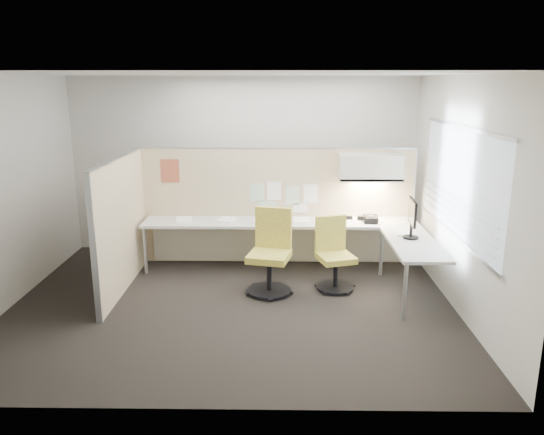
{
  "coord_description": "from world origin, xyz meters",
  "views": [
    {
      "loc": [
        0.59,
        -6.22,
        2.73
      ],
      "look_at": [
        0.48,
        0.8,
        0.91
      ],
      "focal_mm": 35.0,
      "sensor_mm": 36.0,
      "label": 1
    }
  ],
  "objects_px": {
    "monitor": "(412,216)",
    "desk": "(303,232)",
    "chair_left": "(271,254)",
    "chair_right": "(334,256)",
    "phone": "(370,219)"
  },
  "relations": [
    {
      "from": "desk",
      "to": "chair_left",
      "type": "height_order",
      "value": "chair_left"
    },
    {
      "from": "desk",
      "to": "monitor",
      "type": "xyz_separation_m",
      "value": [
        1.37,
        -0.7,
        0.43
      ]
    },
    {
      "from": "chair_right",
      "to": "monitor",
      "type": "distance_m",
      "value": 1.14
    },
    {
      "from": "phone",
      "to": "chair_right",
      "type": "bearing_deg",
      "value": -127.5
    },
    {
      "from": "chair_left",
      "to": "monitor",
      "type": "distance_m",
      "value": 1.9
    },
    {
      "from": "phone",
      "to": "desk",
      "type": "bearing_deg",
      "value": -172.25
    },
    {
      "from": "chair_left",
      "to": "desk",
      "type": "bearing_deg",
      "value": 70.75
    },
    {
      "from": "desk",
      "to": "monitor",
      "type": "height_order",
      "value": "monitor"
    },
    {
      "from": "chair_right",
      "to": "phone",
      "type": "relative_size",
      "value": 4.41
    },
    {
      "from": "chair_left",
      "to": "phone",
      "type": "relative_size",
      "value": 5.04
    },
    {
      "from": "desk",
      "to": "chair_right",
      "type": "height_order",
      "value": "chair_right"
    },
    {
      "from": "desk",
      "to": "phone",
      "type": "xyz_separation_m",
      "value": [
        0.97,
        0.08,
        0.18
      ]
    },
    {
      "from": "monitor",
      "to": "desk",
      "type": "bearing_deg",
      "value": 67.54
    },
    {
      "from": "chair_left",
      "to": "chair_right",
      "type": "xyz_separation_m",
      "value": [
        0.85,
        0.13,
        -0.06
      ]
    },
    {
      "from": "chair_right",
      "to": "phone",
      "type": "bearing_deg",
      "value": 33.08
    }
  ]
}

